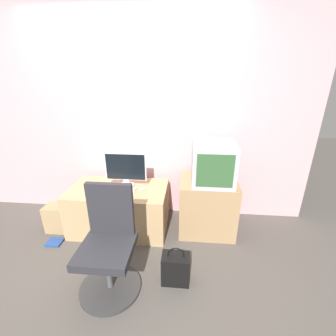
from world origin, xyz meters
TOP-DOWN VIEW (x-y plane):
  - ground_plane at (0.00, 0.00)m, footprint 12.00×12.00m
  - wall_back at (0.00, 1.32)m, footprint 4.40×0.05m
  - desk at (-0.12, 0.87)m, footprint 1.14×0.66m
  - side_stand at (0.93, 0.94)m, footprint 0.64×0.55m
  - main_monitor at (-0.03, 0.94)m, footprint 0.48×0.18m
  - keyboard at (-0.07, 0.83)m, footprint 0.33×0.13m
  - mouse at (0.17, 0.85)m, footprint 0.07×0.04m
  - crt_tv at (0.96, 0.90)m, footprint 0.45×0.50m
  - office_chair at (0.04, 0.03)m, footprint 0.53×0.53m
  - cardboard_box_lower at (-0.88, 0.74)m, footprint 0.24×0.20m
  - handbag at (0.61, 0.11)m, footprint 0.25×0.16m
  - book at (-0.79, 0.49)m, footprint 0.16×0.14m

SIDE VIEW (x-z plane):
  - ground_plane at x=0.00m, z-range 0.00..0.00m
  - book at x=-0.79m, z-range 0.00..0.02m
  - handbag at x=0.61m, z-range -0.04..0.34m
  - cardboard_box_lower at x=-0.88m, z-range 0.00..0.33m
  - desk at x=-0.12m, z-range 0.00..0.54m
  - side_stand at x=0.93m, z-range 0.00..0.65m
  - office_chair at x=0.04m, z-range -0.08..0.86m
  - keyboard at x=-0.07m, z-range 0.54..0.55m
  - mouse at x=0.17m, z-range 0.54..0.57m
  - main_monitor at x=-0.03m, z-range 0.54..0.96m
  - crt_tv at x=0.96m, z-range 0.65..1.10m
  - wall_back at x=0.00m, z-range 0.00..2.60m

